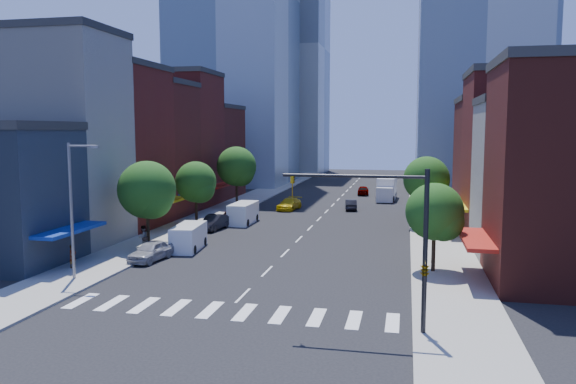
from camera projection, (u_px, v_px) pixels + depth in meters
name	position (u px, v px, depth m)	size (l,w,h in m)	color
ground	(243.00, 296.00, 33.95)	(220.00, 220.00, 0.00)	black
sidewalk_left	(239.00, 204.00, 75.41)	(5.00, 120.00, 0.15)	gray
sidewalk_right	(430.00, 209.00, 70.25)	(5.00, 120.00, 0.15)	gray
crosswalk	(227.00, 311.00, 31.03)	(19.00, 3.00, 0.01)	silver
bldg_left_1	(50.00, 141.00, 48.95)	(12.00, 8.00, 18.00)	beige
bldg_left_2	(102.00, 149.00, 57.33)	(12.00, 9.00, 16.00)	maroon
bldg_left_3	(141.00, 151.00, 65.65)	(12.00, 8.00, 15.00)	#541B15
bldg_left_4	(170.00, 141.00, 73.80)	(12.00, 9.00, 17.00)	maroon
bldg_left_5	(197.00, 153.00, 83.26)	(12.00, 10.00, 13.00)	#541B15
bldg_right_1	(557.00, 181.00, 43.53)	(12.00, 8.00, 12.00)	beige
bldg_right_2	(533.00, 157.00, 52.12)	(12.00, 10.00, 15.00)	maroon
bldg_right_3	(513.00, 162.00, 61.95)	(12.00, 10.00, 13.00)	#541B15
tower_ne	(480.00, 0.00, 86.78)	(18.00, 20.00, 60.00)	#9EA5AD
tower_far_w	(285.00, 50.00, 126.93)	(18.00, 18.00, 56.00)	#9EA5AD
traffic_signal	(413.00, 251.00, 27.06)	(7.24, 2.24, 8.00)	black
streetlight	(74.00, 202.00, 36.77)	(2.25, 0.25, 9.00)	slate
tree_left_near	(148.00, 192.00, 46.37)	(4.80, 4.80, 7.30)	black
tree_left_mid	(197.00, 184.00, 57.10)	(4.20, 4.20, 6.65)	black
tree_left_far	(237.00, 168.00, 70.64)	(5.00, 5.00, 7.75)	black
tree_right_near	(437.00, 214.00, 38.78)	(4.00, 4.00, 6.20)	black
tree_right_far	(428.00, 181.00, 56.21)	(4.60, 4.60, 7.20)	black
parked_car_front	(151.00, 251.00, 42.93)	(1.79, 4.46, 1.52)	#A1A1A6
parked_car_second	(214.00, 222.00, 56.29)	(1.58, 4.53, 1.49)	black
parked_car_third	(234.00, 216.00, 60.65)	(2.46, 5.34, 1.48)	#999999
parked_car_rear	(240.00, 210.00, 65.94)	(1.84, 4.52, 1.31)	black
cargo_van_near	(188.00, 237.00, 46.84)	(2.50, 5.12, 2.10)	white
cargo_van_far	(243.00, 213.00, 59.94)	(2.18, 5.23, 2.22)	white
taxi	(289.00, 204.00, 70.27)	(2.04, 5.03, 1.46)	#DAB70B
traffic_car_oncoming	(351.00, 205.00, 70.24)	(1.37, 3.93, 1.29)	black
traffic_car_far	(363.00, 190.00, 86.28)	(1.68, 4.18, 1.42)	#999999
box_truck	(387.00, 189.00, 80.09)	(2.72, 8.10, 3.23)	silver
pedestrian_near	(73.00, 256.00, 40.20)	(0.60, 0.39, 1.64)	#999999
pedestrian_far	(143.00, 237.00, 46.39)	(0.96, 0.75, 1.97)	#999999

